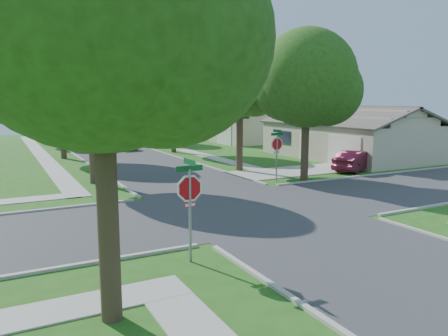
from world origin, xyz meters
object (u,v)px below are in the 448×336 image
tree_w_mid (60,76)px  car_curb_east (122,141)px  car_curb_west (62,138)px  tree_w_far (44,92)px  car_driveway (355,161)px  tree_e_mid (173,82)px  house_ne_far (239,127)px  tree_sw_corner (103,12)px  stop_sign_sw (190,193)px  tree_e_near (240,84)px  tree_e_far (132,89)px  tree_ne_corner (307,83)px  tree_w_near (90,72)px  house_ne_near (348,139)px  stop_sign_ne (277,146)px

tree_w_mid → car_curb_east: 9.40m
tree_w_mid → car_curb_east: bearing=38.8°
tree_w_mid → car_curb_west: (1.44, 12.85, -5.84)m
tree_w_far → car_driveway: 33.12m
tree_w_far → car_curb_west: bearing=-5.8°
tree_e_mid → house_ne_far: tree_e_mid is taller
tree_sw_corner → car_curb_east: size_ratio=2.00×
stop_sign_sw → tree_e_near: (9.45, 13.71, 3.61)m
tree_e_far → car_driveway: bearing=-76.7°
stop_sign_sw → tree_e_mid: size_ratio=0.32×
tree_sw_corner → house_ne_far: 43.20m
tree_ne_corner → car_curb_west: tree_ne_corner is taller
tree_sw_corner → tree_w_near: bearing=80.1°
house_ne_near → car_driveway: bearing=-129.3°
tree_e_near → tree_e_far: size_ratio=0.95×
house_ne_near → car_curb_west: house_ne_near is taller
tree_e_near → car_curb_west: tree_e_near is taller
tree_e_far → tree_sw_corner: size_ratio=0.91×
tree_e_near → car_curb_east: (-3.55, 16.70, -4.83)m
stop_sign_sw → stop_sign_ne: 13.29m
tree_sw_corner → tree_ne_corner: size_ratio=1.10×
tree_e_mid → house_ne_far: (11.23, 7.99, -4.74)m
tree_sw_corner → house_ne_near: size_ratio=0.70×
tree_e_near → stop_sign_ne: bearing=-90.7°
stop_sign_sw → tree_e_mid: (9.46, 25.71, 4.22)m
tree_w_near → tree_sw_corner: tree_sw_corner is taller
house_ne_near → house_ne_far: bearing=90.0°
tree_e_mid → car_curb_east: bearing=127.1°
house_ne_far → car_curb_east: size_ratio=2.84×
tree_sw_corner → car_driveway: 23.36m
tree_w_near → tree_e_mid: bearing=51.9°
tree_ne_corner → car_driveway: bearing=14.1°
tree_e_mid → tree_w_mid: bearing=180.0°
car_driveway → tree_w_near: bearing=54.5°
tree_sw_corner → tree_ne_corner: tree_sw_corner is taller
tree_ne_corner → car_curb_west: size_ratio=1.93×
tree_ne_corner → car_curb_east: 22.62m
house_ne_near → car_curb_east: (-14.79, 14.71, -0.70)m
stop_sign_ne → tree_e_far: tree_e_far is taller
tree_w_mid → tree_sw_corner: (-2.80, -28.00, -0.23)m
tree_e_far → tree_sw_corner: bearing=-106.6°
stop_sign_sw → tree_e_mid: bearing=69.8°
house_ne_near → car_curb_west: (-19.19, 22.86, -0.87)m
house_ne_far → car_curb_west: bearing=165.8°
tree_e_near → tree_ne_corner: (1.61, -4.80, -0.05)m
house_ne_near → car_driveway: house_ne_near is taller
tree_w_far → tree_ne_corner: (11.01, -29.80, 0.09)m
stop_sign_ne → car_driveway: 6.98m
tree_w_near → tree_sw_corner: bearing=-99.9°
stop_sign_ne → tree_sw_corner: tree_sw_corner is taller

